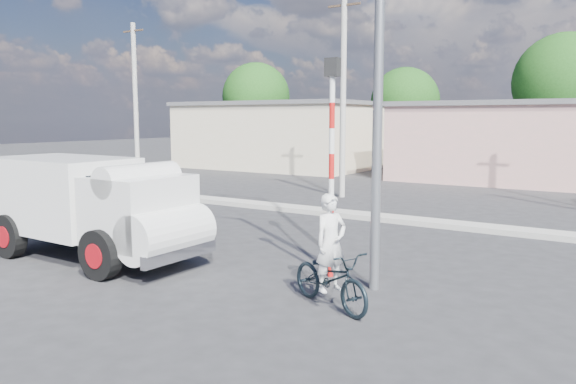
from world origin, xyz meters
The scene contains 9 objects.
ground_plane centered at (0.00, 0.00, 0.00)m, with size 120.00×120.00×0.00m, color #27272A.
median centered at (0.00, 8.00, 0.08)m, with size 40.00×0.80×0.16m, color #99968E.
truck centered at (-1.95, -0.20, 1.27)m, with size 5.57×2.32×2.29m.
bicycle centered at (4.11, -0.17, 0.51)m, with size 0.68×1.94×1.02m, color black.
cyclist centered at (4.11, -0.17, 0.83)m, with size 0.60×0.39×1.65m, color silver.
traffic_pole centered at (3.20, 1.50, 2.59)m, with size 0.28×0.18×4.36m.
streetlight centered at (4.14, 1.20, 4.96)m, with size 2.34×0.22×9.00m.
building_row centered at (1.10, 22.00, 2.13)m, with size 37.80×7.30×4.44m.
utility_poles centered at (3.25, 12.00, 4.07)m, with size 35.40×0.24×8.00m.
Camera 1 is at (8.50, -8.29, 3.19)m, focal length 35.00 mm.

